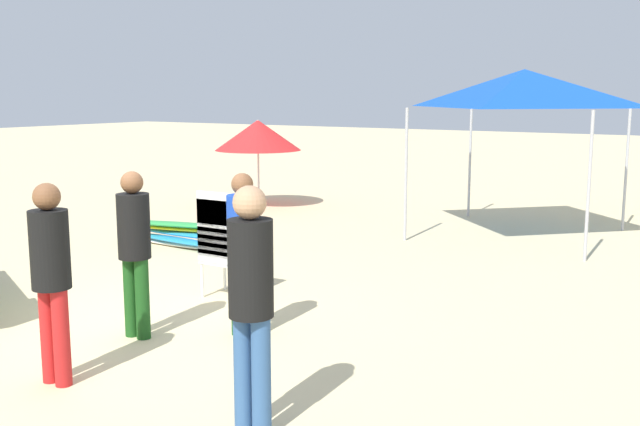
# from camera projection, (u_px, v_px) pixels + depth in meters

# --- Properties ---
(ground) EXTENTS (80.00, 80.00, 0.00)m
(ground) POSITION_uv_depth(u_px,v_px,m) (120.00, 327.00, 7.73)
(ground) COLOR beige
(stacked_plastic_chairs) EXTENTS (0.48, 0.48, 1.29)m
(stacked_plastic_chairs) POSITION_uv_depth(u_px,v_px,m) (221.00, 237.00, 8.71)
(stacked_plastic_chairs) COLOR white
(stacked_plastic_chairs) RESTS_ON ground
(surfboard_pile) EXTENTS (2.56, 0.97, 0.40)m
(surfboard_pile) POSITION_uv_depth(u_px,v_px,m) (186.00, 234.00, 11.70)
(surfboard_pile) COLOR white
(surfboard_pile) RESTS_ON ground
(lifeguard_near_left) EXTENTS (0.32, 0.32, 1.67)m
(lifeguard_near_left) POSITION_uv_depth(u_px,v_px,m) (134.00, 243.00, 7.26)
(lifeguard_near_left) COLOR #194C19
(lifeguard_near_left) RESTS_ON ground
(lifeguard_near_center) EXTENTS (0.32, 0.32, 1.65)m
(lifeguard_near_center) POSITION_uv_depth(u_px,v_px,m) (243.00, 244.00, 7.30)
(lifeguard_near_center) COLOR #194C19
(lifeguard_near_center) RESTS_ON ground
(lifeguard_near_right) EXTENTS (0.32, 0.32, 1.71)m
(lifeguard_near_right) POSITION_uv_depth(u_px,v_px,m) (51.00, 270.00, 6.08)
(lifeguard_near_right) COLOR red
(lifeguard_near_right) RESTS_ON ground
(lifeguard_far_right) EXTENTS (0.32, 0.32, 1.80)m
(lifeguard_far_right) POSITION_uv_depth(u_px,v_px,m) (251.00, 293.00, 5.16)
(lifeguard_far_right) COLOR #33598C
(lifeguard_far_right) RESTS_ON ground
(popup_canopy) EXTENTS (2.94, 2.94, 2.81)m
(popup_canopy) POSITION_uv_depth(u_px,v_px,m) (524.00, 88.00, 12.29)
(popup_canopy) COLOR #B2B2B7
(popup_canopy) RESTS_ON ground
(beach_umbrella_mid) EXTENTS (1.83, 1.83, 1.85)m
(beach_umbrella_mid) POSITION_uv_depth(u_px,v_px,m) (258.00, 135.00, 15.63)
(beach_umbrella_mid) COLOR beige
(beach_umbrella_mid) RESTS_ON ground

